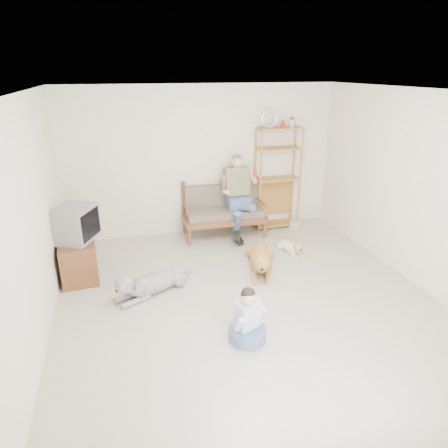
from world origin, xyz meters
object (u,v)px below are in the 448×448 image
object	(u,v)px
golden_retriever	(261,259)
tv_stand	(78,258)
loveseat	(223,210)
etagere	(277,177)

from	to	relation	value
golden_retriever	tv_stand	bearing A→B (deg)	-172.28
tv_stand	loveseat	bearing A→B (deg)	17.16
etagere	tv_stand	size ratio (longest dim) A/B	2.40
tv_stand	golden_retriever	bearing A→B (deg)	-15.30
tv_stand	etagere	bearing A→B (deg)	12.75
etagere	tv_stand	distance (m)	3.86
loveseat	tv_stand	world-z (taller)	loveseat
etagere	loveseat	bearing A→B (deg)	-173.57
etagere	golden_retriever	size ratio (longest dim) A/B	1.69
loveseat	tv_stand	size ratio (longest dim) A/B	1.63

